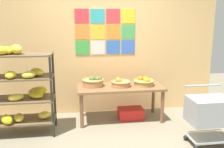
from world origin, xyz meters
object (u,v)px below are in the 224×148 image
(display_table, at_px, (120,90))
(produce_crate_under_table, at_px, (131,113))
(fruit_basket_left, at_px, (93,82))
(shopping_cart, at_px, (209,112))
(banana_shelf_unit, at_px, (22,85))
(fruit_basket_right, at_px, (144,82))
(fruit_basket_back_left, at_px, (120,83))

(display_table, xyz_separation_m, produce_crate_under_table, (0.20, 0.02, -0.46))
(fruit_basket_left, relative_size, shopping_cart, 0.46)
(fruit_basket_left, height_order, shopping_cart, shopping_cart)
(display_table, bearing_deg, produce_crate_under_table, 5.64)
(banana_shelf_unit, xyz_separation_m, shopping_cart, (2.72, -0.77, -0.30))
(produce_crate_under_table, bearing_deg, fruit_basket_left, 174.69)
(banana_shelf_unit, bearing_deg, fruit_basket_left, 19.84)
(shopping_cart, bearing_deg, fruit_basket_right, 110.04)
(fruit_basket_left, distance_m, fruit_basket_right, 0.92)
(display_table, relative_size, fruit_basket_left, 3.91)
(display_table, distance_m, fruit_basket_right, 0.46)
(fruit_basket_back_left, distance_m, fruit_basket_right, 0.44)
(shopping_cart, bearing_deg, banana_shelf_unit, 152.93)
(fruit_basket_back_left, height_order, produce_crate_under_table, fruit_basket_back_left)
(fruit_basket_right, bearing_deg, display_table, -179.91)
(produce_crate_under_table, distance_m, shopping_cart, 1.49)
(banana_shelf_unit, bearing_deg, fruit_basket_back_left, 11.33)
(banana_shelf_unit, bearing_deg, produce_crate_under_table, 10.76)
(fruit_basket_back_left, relative_size, shopping_cart, 0.42)
(fruit_basket_left, xyz_separation_m, shopping_cart, (1.59, -1.18, -0.22))
(fruit_basket_right, distance_m, shopping_cart, 1.30)
(display_table, bearing_deg, fruit_basket_back_left, -119.70)
(banana_shelf_unit, distance_m, shopping_cart, 2.84)
(display_table, relative_size, shopping_cart, 1.81)
(banana_shelf_unit, xyz_separation_m, fruit_basket_left, (1.13, 0.41, -0.09))
(banana_shelf_unit, relative_size, produce_crate_under_table, 3.15)
(fruit_basket_right, bearing_deg, fruit_basket_left, 174.87)
(display_table, height_order, produce_crate_under_table, display_table)
(fruit_basket_back_left, height_order, fruit_basket_left, fruit_basket_left)
(shopping_cart, bearing_deg, display_table, 123.91)
(fruit_basket_back_left, height_order, shopping_cart, shopping_cart)
(fruit_basket_right, xyz_separation_m, shopping_cart, (0.67, -1.09, -0.21))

